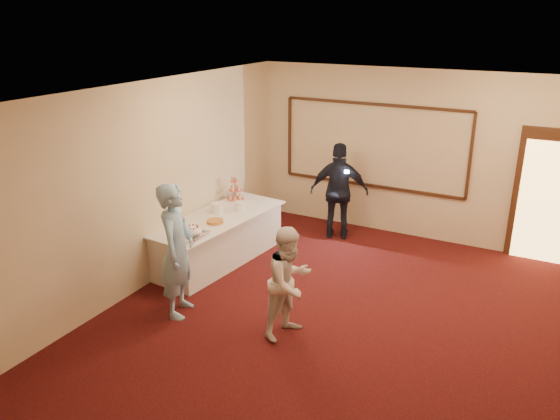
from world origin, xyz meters
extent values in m
plane|color=black|center=(0.00, 0.00, 0.00)|extent=(7.00, 7.00, 0.00)
cube|color=beige|center=(0.00, 3.50, 1.50)|extent=(6.00, 0.04, 3.00)
cube|color=beige|center=(0.00, -3.50, 1.50)|extent=(6.00, 0.04, 3.00)
cube|color=beige|center=(-3.00, 0.00, 1.50)|extent=(0.04, 7.00, 3.00)
cube|color=white|center=(0.00, 0.00, 3.00)|extent=(6.00, 7.00, 0.04)
cube|color=#321E0F|center=(-0.80, 3.47, 0.85)|extent=(3.40, 0.04, 0.05)
cube|color=#321E0F|center=(-0.80, 3.47, 2.35)|extent=(3.40, 0.04, 0.05)
cube|color=#321E0F|center=(-2.50, 3.47, 1.60)|extent=(0.05, 0.04, 1.50)
cube|color=#321E0F|center=(0.90, 3.47, 1.60)|extent=(0.05, 0.04, 1.50)
cube|color=#321E0F|center=(2.15, 3.46, 1.10)|extent=(1.05, 0.06, 2.20)
cube|color=#FFBF66|center=(2.15, 3.43, 1.00)|extent=(0.85, 0.02, 2.00)
cube|color=silver|center=(-2.51, 0.93, 0.37)|extent=(1.11, 2.47, 0.74)
cube|color=silver|center=(-2.51, 0.93, 0.76)|extent=(1.24, 2.61, 0.03)
cube|color=silver|center=(-2.34, 0.04, 0.79)|extent=(0.33, 0.42, 0.04)
ellipsoid|color=white|center=(-2.34, 0.04, 0.87)|extent=(0.27, 0.27, 0.12)
cube|color=silver|center=(-2.25, 0.17, 0.81)|extent=(0.15, 0.28, 0.01)
cylinder|color=#D5534E|center=(-2.73, 1.82, 0.97)|extent=(0.02, 0.02, 0.40)
cylinder|color=#D5534E|center=(-2.73, 1.82, 0.78)|extent=(0.30, 0.30, 0.01)
cylinder|color=#D5534E|center=(-2.73, 1.82, 0.94)|extent=(0.23, 0.23, 0.01)
cylinder|color=#D5534E|center=(-2.73, 1.82, 1.10)|extent=(0.16, 0.16, 0.01)
cylinder|color=white|center=(-2.61, 1.08, 0.85)|extent=(0.20, 0.20, 0.16)
cylinder|color=white|center=(-2.61, 1.08, 0.94)|extent=(0.21, 0.21, 0.01)
cylinder|color=white|center=(-2.35, 1.36, 0.84)|extent=(0.17, 0.17, 0.14)
cylinder|color=white|center=(-2.35, 1.36, 0.91)|extent=(0.18, 0.18, 0.01)
cylinder|color=white|center=(-2.37, 0.66, 0.78)|extent=(0.31, 0.31, 0.01)
cylinder|color=#9D5427|center=(-2.37, 0.66, 0.81)|extent=(0.26, 0.26, 0.05)
imported|color=#8DBEE2|center=(-2.04, -0.70, 0.92)|extent=(0.63, 0.78, 1.85)
imported|color=white|center=(-0.49, -0.47, 0.73)|extent=(0.72, 0.83, 1.45)
imported|color=black|center=(-1.15, 2.78, 0.88)|extent=(1.11, 0.73, 1.75)
cube|color=white|center=(-0.97, 2.63, 1.30)|extent=(0.08, 0.06, 0.05)
camera|label=1|loc=(2.23, -5.87, 3.88)|focal=35.00mm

